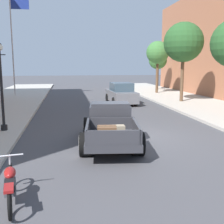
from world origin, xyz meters
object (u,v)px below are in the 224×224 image
at_px(street_lamp_near, 1,80).
at_px(street_tree_farthest, 158,60).
at_px(hotrod_truck_gunmetal, 110,124).
at_px(car_background_grey, 121,94).
at_px(motorcycle_parked, 10,184).
at_px(flagpole, 14,34).
at_px(street_tree_third, 158,53).
at_px(street_tree_second, 184,42).

bearing_deg(street_lamp_near, street_tree_farthest, 55.10).
relative_size(hotrod_truck_gunmetal, car_background_grey, 1.16).
xyz_separation_m(motorcycle_parked, street_tree_farthest, (11.88, 25.86, 3.07)).
distance_m(hotrod_truck_gunmetal, street_lamp_near, 5.21).
relative_size(motorcycle_parked, flagpole, 0.23).
distance_m(hotrod_truck_gunmetal, street_tree_third, 19.33).
xyz_separation_m(motorcycle_parked, street_tree_third, (10.51, 21.88, 3.77)).
relative_size(motorcycle_parked, street_tree_farthest, 0.47).
xyz_separation_m(hotrod_truck_gunmetal, car_background_grey, (2.56, 10.90, 0.01)).
bearing_deg(car_background_grey, hotrod_truck_gunmetal, -103.20).
bearing_deg(street_tree_farthest, flagpole, -164.10).
bearing_deg(street_lamp_near, flagpole, 97.07).
bearing_deg(street_tree_third, car_background_grey, -127.68).
height_order(flagpole, street_tree_second, flagpole).
distance_m(hotrod_truck_gunmetal, car_background_grey, 11.19).
bearing_deg(flagpole, car_background_grey, -35.05).
distance_m(street_lamp_near, street_tree_farthest, 23.44).
bearing_deg(street_lamp_near, motorcycle_parked, -77.22).
xyz_separation_m(street_tree_second, street_tree_third, (0.23, 6.94, -0.51)).
height_order(motorcycle_parked, street_tree_third, street_tree_third).
height_order(flagpole, street_tree_farthest, flagpole).
bearing_deg(hotrod_truck_gunmetal, street_tree_third, 66.43).
bearing_deg(flagpole, street_tree_farthest, 15.90).
height_order(hotrod_truck_gunmetal, street_tree_farthest, street_tree_farthest).
bearing_deg(street_tree_third, motorcycle_parked, -115.67).
bearing_deg(street_tree_third, flagpole, -178.53).
distance_m(hotrod_truck_gunmetal, street_tree_second, 13.42).
distance_m(car_background_grey, street_tree_third, 8.95).
distance_m(flagpole, street_tree_third, 13.96).
height_order(car_background_grey, street_tree_second, street_tree_second).
relative_size(car_background_grey, street_tree_farthest, 0.98).
bearing_deg(flagpole, street_lamp_near, -82.93).
distance_m(street_lamp_near, street_tree_second, 14.59).
distance_m(hotrod_truck_gunmetal, flagpole, 18.87).
distance_m(motorcycle_parked, flagpole, 22.43).
xyz_separation_m(hotrod_truck_gunmetal, motorcycle_parked, (-2.91, -4.44, -0.31)).
height_order(flagpole, street_tree_third, flagpole).
xyz_separation_m(hotrod_truck_gunmetal, street_tree_farthest, (8.97, 21.42, 2.76)).
distance_m(motorcycle_parked, street_tree_third, 24.57).
relative_size(street_tree_third, street_tree_farthest, 1.18).
xyz_separation_m(car_background_grey, street_tree_second, (4.82, -0.40, 3.95)).
relative_size(motorcycle_parked, car_background_grey, 0.48).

